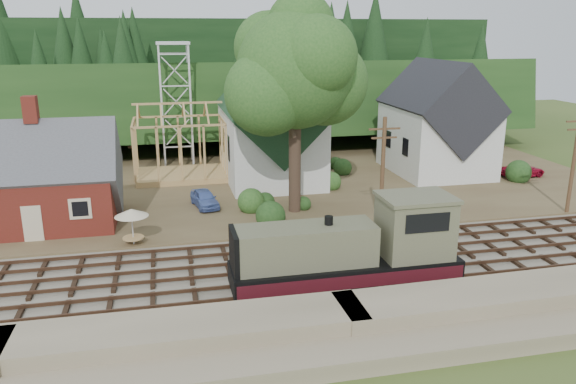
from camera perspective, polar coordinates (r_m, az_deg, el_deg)
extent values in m
plane|color=#384C1E|center=(33.27, 1.28, -7.85)|extent=(140.00, 140.00, 0.00)
cube|color=#7F7259|center=(26.04, 5.92, -15.26)|extent=(64.00, 5.00, 1.60)
cube|color=#726B5B|center=(33.24, 1.28, -7.73)|extent=(64.00, 11.00, 0.16)
cube|color=brown|center=(49.89, -3.67, 0.56)|extent=(64.00, 26.00, 0.30)
cube|color=#1E3F19|center=(73.13, -6.65, 5.38)|extent=(70.00, 28.96, 12.74)
cube|color=black|center=(88.84, -7.78, 7.24)|extent=(80.00, 20.00, 12.00)
cube|color=#5B2014|center=(42.93, -23.74, -0.56)|extent=(10.00, 7.00, 3.80)
cube|color=#4C4C51|center=(42.47, -24.03, 1.90)|extent=(10.80, 7.41, 7.41)
cube|color=#5B2014|center=(41.72, -24.70, 7.63)|extent=(0.90, 0.90, 1.80)
cube|color=beige|center=(39.83, -24.53, -2.95)|extent=(1.20, 0.06, 2.40)
cube|color=silver|center=(51.36, -1.88, 4.88)|extent=(8.00, 12.00, 6.40)
cube|color=#16321C|center=(50.83, -1.92, 8.42)|extent=(8.40, 12.96, 8.40)
cube|color=silver|center=(44.75, -0.48, 9.95)|extent=(2.40, 2.40, 4.00)
cone|color=#16321C|center=(44.51, -0.49, 14.18)|extent=(5.37, 5.37, 2.60)
cube|color=silver|center=(55.63, 14.80, 5.23)|extent=(8.00, 10.00, 6.40)
cube|color=black|center=(55.15, 15.04, 8.49)|extent=(8.40, 10.80, 8.40)
cube|color=tan|center=(53.12, -10.77, 1.72)|extent=(8.00, 6.00, 0.50)
cube|color=tan|center=(51.90, -11.16, 8.84)|extent=(8.00, 0.18, 0.18)
cube|color=silver|center=(56.56, -12.70, 8.42)|extent=(0.18, 0.18, 12.00)
cube|color=silver|center=(56.62, -9.83, 8.58)|extent=(0.18, 0.18, 12.00)
cube|color=silver|center=(59.34, -12.71, 8.76)|extent=(0.18, 0.18, 12.00)
cube|color=silver|center=(59.40, -9.98, 8.92)|extent=(0.18, 0.18, 12.00)
cube|color=silver|center=(57.52, -11.64, 14.61)|extent=(3.20, 3.20, 0.25)
cylinder|color=#38281E|center=(41.62, 0.69, 3.33)|extent=(0.90, 0.90, 8.00)
sphere|color=#25511E|center=(40.68, 0.72, 12.30)|extent=(8.40, 8.40, 8.40)
sphere|color=#25511E|center=(42.36, 3.76, 11.06)|extent=(6.40, 6.40, 6.40)
sphere|color=#25511E|center=(39.58, -2.16, 10.00)|extent=(6.00, 6.00, 6.00)
cylinder|color=#4C331E|center=(38.74, 9.56, 1.68)|extent=(0.28, 0.28, 8.00)
cube|color=#4C331E|center=(38.08, 9.78, 6.34)|extent=(2.20, 0.12, 0.12)
cube|color=#4C331E|center=(38.18, 9.74, 5.46)|extent=(1.80, 0.12, 0.12)
cylinder|color=#4C331E|center=(46.43, 27.01, 2.52)|extent=(0.28, 0.28, 8.00)
cube|color=black|center=(30.97, 5.85, -9.16)|extent=(12.21, 2.54, 0.36)
cube|color=black|center=(30.67, 5.89, -7.92)|extent=(12.21, 2.95, 1.12)
cube|color=#5B5942|center=(29.44, 1.82, -5.46)|extent=(7.32, 2.34, 2.14)
cube|color=#5B5942|center=(31.24, 12.76, -3.47)|extent=(3.66, 2.85, 3.26)
cube|color=#5B5942|center=(30.73, 12.95, -0.52)|extent=(3.87, 3.05, 0.20)
cube|color=black|center=(29.79, 14.01, -3.08)|extent=(2.44, 0.06, 1.02)
cube|color=#3F0D15|center=(29.39, 6.81, -9.07)|extent=(12.21, 0.04, 0.71)
cube|color=#3F0D15|center=(31.97, 5.04, -6.86)|extent=(12.21, 0.04, 0.71)
cylinder|color=black|center=(29.34, 4.15, -3.13)|extent=(0.45, 0.45, 0.71)
imported|color=#5A75C1|center=(43.94, -8.47, -0.65)|extent=(2.29, 4.15, 1.33)
imported|color=#A90D29|center=(56.90, 22.71, 2.05)|extent=(4.54, 2.61, 1.19)
cylinder|color=silver|center=(37.17, -15.51, -3.58)|extent=(0.10, 0.10, 2.12)
cylinder|color=tan|center=(37.38, -15.44, -4.48)|extent=(1.35, 1.35, 0.08)
cone|color=beige|center=(36.83, -15.63, -2.02)|extent=(2.12, 2.12, 0.48)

